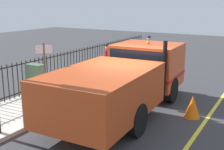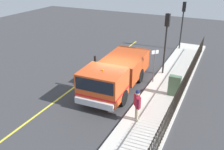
{
  "view_description": "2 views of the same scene",
  "coord_description": "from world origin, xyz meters",
  "px_view_note": "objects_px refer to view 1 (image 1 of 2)",
  "views": [
    {
      "loc": [
        -4.45,
        8.49,
        3.67
      ],
      "look_at": [
        1.08,
        -0.91,
        0.96
      ],
      "focal_mm": 47.0,
      "sensor_mm": 36.0,
      "label": 1
    },
    {
      "loc": [
        5.84,
        -12.64,
        7.43
      ],
      "look_at": [
        0.37,
        -1.38,
        1.65
      ],
      "focal_mm": 38.61,
      "sensor_mm": 36.0,
      "label": 2
    }
  ],
  "objects_px": {
    "worker_standing": "(107,58)",
    "traffic_cone": "(193,107)",
    "utility_cabinet": "(36,80)",
    "street_sign": "(45,71)",
    "work_truck": "(129,76)",
    "pedestrian_distant": "(149,46)"
  },
  "relations": [
    {
      "from": "work_truck",
      "to": "pedestrian_distant",
      "type": "relative_size",
      "value": 4.24
    },
    {
      "from": "utility_cabinet",
      "to": "street_sign",
      "type": "height_order",
      "value": "street_sign"
    },
    {
      "from": "utility_cabinet",
      "to": "street_sign",
      "type": "relative_size",
      "value": 0.54
    },
    {
      "from": "work_truck",
      "to": "traffic_cone",
      "type": "distance_m",
      "value": 2.34
    },
    {
      "from": "work_truck",
      "to": "street_sign",
      "type": "bearing_deg",
      "value": -135.75
    },
    {
      "from": "worker_standing",
      "to": "utility_cabinet",
      "type": "xyz_separation_m",
      "value": [
        1.12,
        3.45,
        -0.43
      ]
    },
    {
      "from": "traffic_cone",
      "to": "street_sign",
      "type": "height_order",
      "value": "street_sign"
    },
    {
      "from": "utility_cabinet",
      "to": "traffic_cone",
      "type": "relative_size",
      "value": 1.7
    },
    {
      "from": "pedestrian_distant",
      "to": "traffic_cone",
      "type": "relative_size",
      "value": 2.18
    },
    {
      "from": "work_truck",
      "to": "worker_standing",
      "type": "bearing_deg",
      "value": 130.53
    },
    {
      "from": "pedestrian_distant",
      "to": "utility_cabinet",
      "type": "bearing_deg",
      "value": -107.49
    },
    {
      "from": "utility_cabinet",
      "to": "street_sign",
      "type": "bearing_deg",
      "value": 143.99
    },
    {
      "from": "work_truck",
      "to": "pedestrian_distant",
      "type": "height_order",
      "value": "work_truck"
    },
    {
      "from": "worker_standing",
      "to": "traffic_cone",
      "type": "xyz_separation_m",
      "value": [
        -4.61,
        2.23,
        -0.82
      ]
    },
    {
      "from": "pedestrian_distant",
      "to": "street_sign",
      "type": "bearing_deg",
      "value": -96.38
    },
    {
      "from": "traffic_cone",
      "to": "utility_cabinet",
      "type": "bearing_deg",
      "value": 12.01
    },
    {
      "from": "pedestrian_distant",
      "to": "street_sign",
      "type": "xyz_separation_m",
      "value": [
        -0.57,
        9.44,
        0.46
      ]
    },
    {
      "from": "utility_cabinet",
      "to": "worker_standing",
      "type": "bearing_deg",
      "value": -107.9
    },
    {
      "from": "worker_standing",
      "to": "street_sign",
      "type": "height_order",
      "value": "street_sign"
    },
    {
      "from": "street_sign",
      "to": "work_truck",
      "type": "bearing_deg",
      "value": -133.25
    },
    {
      "from": "work_truck",
      "to": "street_sign",
      "type": "distance_m",
      "value": 2.81
    },
    {
      "from": "pedestrian_distant",
      "to": "traffic_cone",
      "type": "height_order",
      "value": "pedestrian_distant"
    }
  ]
}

